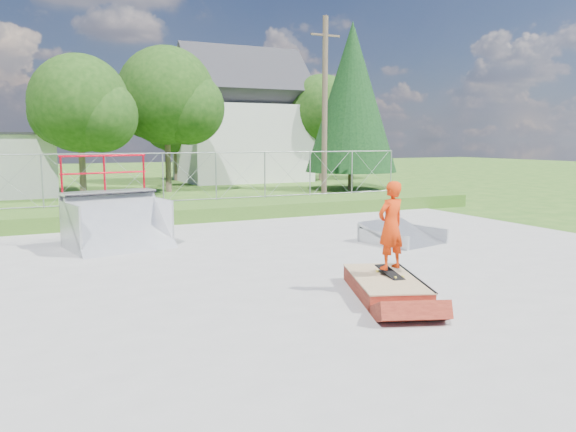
# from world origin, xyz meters

# --- Properties ---
(ground) EXTENTS (120.00, 120.00, 0.00)m
(ground) POSITION_xyz_m (0.00, 0.00, 0.00)
(ground) COLOR #2A5919
(ground) RESTS_ON ground
(concrete_pad) EXTENTS (20.00, 16.00, 0.04)m
(concrete_pad) POSITION_xyz_m (0.00, 0.00, 0.02)
(concrete_pad) COLOR gray
(concrete_pad) RESTS_ON ground
(grass_berm) EXTENTS (24.00, 3.00, 0.50)m
(grass_berm) POSITION_xyz_m (0.00, 9.50, 0.25)
(grass_berm) COLOR #2A5919
(grass_berm) RESTS_ON ground
(grind_box) EXTENTS (1.82, 2.50, 0.34)m
(grind_box) POSITION_xyz_m (1.09, -1.66, 0.17)
(grind_box) COLOR maroon
(grind_box) RESTS_ON concrete_pad
(quarter_pipe) EXTENTS (2.69, 2.40, 2.36)m
(quarter_pipe) POSITION_xyz_m (-2.47, 4.86, 1.18)
(quarter_pipe) COLOR #ABAFB4
(quarter_pipe) RESTS_ON concrete_pad
(flat_bank_ramp) EXTENTS (2.05, 2.13, 0.52)m
(flat_bank_ramp) POSITION_xyz_m (4.49, 2.31, 0.26)
(flat_bank_ramp) COLOR #ABAFB4
(flat_bank_ramp) RESTS_ON concrete_pad
(skateboard) EXTENTS (0.34, 0.82, 0.13)m
(skateboard) POSITION_xyz_m (1.25, -1.56, 0.38)
(skateboard) COLOR black
(skateboard) RESTS_ON grind_box
(skater) EXTENTS (0.64, 0.48, 1.58)m
(skater) POSITION_xyz_m (1.25, -1.56, 1.17)
(skater) COLOR red
(skater) RESTS_ON grind_box
(chain_link_fence) EXTENTS (20.00, 0.06, 1.80)m
(chain_link_fence) POSITION_xyz_m (0.00, 10.50, 1.40)
(chain_link_fence) COLOR #979A9F
(chain_link_fence) RESTS_ON grass_berm
(gable_house) EXTENTS (8.40, 6.08, 8.94)m
(gable_house) POSITION_xyz_m (9.00, 26.00, 3.84)
(gable_house) COLOR silver
(gable_house) RESTS_ON ground
(utility_pole) EXTENTS (0.24, 0.24, 8.00)m
(utility_pole) POSITION_xyz_m (7.50, 12.00, 4.00)
(utility_pole) COLOR brown
(utility_pole) RESTS_ON ground
(tree_left_near) EXTENTS (4.76, 4.48, 6.65)m
(tree_left_near) POSITION_xyz_m (-1.75, 17.83, 4.24)
(tree_left_near) COLOR brown
(tree_left_near) RESTS_ON ground
(tree_center) EXTENTS (5.44, 5.12, 7.60)m
(tree_center) POSITION_xyz_m (2.78, 19.81, 4.85)
(tree_center) COLOR brown
(tree_center) RESTS_ON ground
(tree_right_far) EXTENTS (5.10, 4.80, 7.12)m
(tree_right_far) POSITION_xyz_m (14.27, 23.82, 4.54)
(tree_right_far) COLOR brown
(tree_right_far) RESTS_ON ground
(tree_back_mid) EXTENTS (4.08, 3.84, 5.70)m
(tree_back_mid) POSITION_xyz_m (5.21, 27.86, 3.63)
(tree_back_mid) COLOR brown
(tree_back_mid) RESTS_ON ground
(conifer_tree) EXTENTS (5.04, 5.04, 9.10)m
(conifer_tree) POSITION_xyz_m (12.00, 17.00, 5.05)
(conifer_tree) COLOR brown
(conifer_tree) RESTS_ON ground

